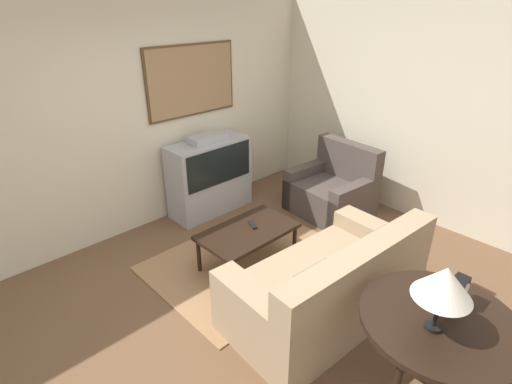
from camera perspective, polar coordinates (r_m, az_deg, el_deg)
The scene contains 12 objects.
ground_plane at distance 3.99m, azimuth 1.36°, elevation -15.27°, with size 12.00×12.00×0.00m, color brown.
wall_back at distance 4.92m, azimuth -16.37°, elevation 9.97°, with size 12.00×0.10×2.70m.
wall_right at distance 5.36m, azimuth 22.24°, elevation 10.30°, with size 0.06×12.00×2.70m.
area_rug at distance 4.49m, azimuth -1.26°, elevation -9.71°, with size 2.03×1.54×0.01m.
tv at distance 5.32m, azimuth -6.62°, elevation 2.30°, with size 1.10×0.46×1.07m.
couch at distance 3.71m, azimuth 10.34°, elevation -13.14°, with size 1.87×1.06×0.88m.
armchair at distance 5.43m, azimuth 10.85°, elevation 0.13°, with size 0.91×1.04×0.93m.
coffee_table at distance 4.24m, azimuth -1.17°, elevation -5.92°, with size 1.02×0.61×0.43m.
console_table at distance 3.01m, azimuth 24.68°, elevation -17.13°, with size 1.03×1.03×0.76m.
table_lamp at distance 2.67m, azimuth 25.32°, elevation -11.70°, with size 0.36×0.36×0.46m.
mantel_clock at distance 3.06m, azimuth 26.80°, elevation -12.62°, with size 0.15×0.10×0.21m.
remote at distance 4.28m, azimuth -0.49°, elevation -4.71°, with size 0.10×0.16×0.02m.
Camera 1 is at (-2.13, -2.11, 2.63)m, focal length 28.00 mm.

